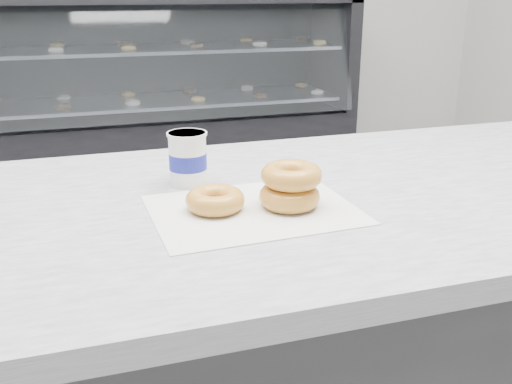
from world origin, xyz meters
TOP-DOWN VIEW (x-y plane):
  - ground at (0.00, 0.00)m, footprint 5.00×5.00m
  - counter at (0.00, -0.60)m, footprint 3.06×0.76m
  - display_case at (0.00, 2.12)m, footprint 2.40×0.74m
  - wax_paper at (-0.24, -0.66)m, footprint 0.35×0.27m
  - donut_single at (-0.30, -0.64)m, footprint 0.13×0.13m
  - donut_stack at (-0.17, -0.66)m, footprint 0.15×0.15m
  - coffee_cup at (-0.32, -0.49)m, footprint 0.08×0.08m

SIDE VIEW (x-z plane):
  - ground at x=0.00m, z-range 0.00..0.00m
  - counter at x=0.00m, z-range 0.00..0.90m
  - display_case at x=0.00m, z-range -0.13..1.12m
  - wax_paper at x=-0.24m, z-range 0.90..0.90m
  - donut_single at x=-0.30m, z-range 0.90..0.94m
  - donut_stack at x=-0.17m, z-range 0.90..0.98m
  - coffee_cup at x=-0.32m, z-range 0.90..1.00m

